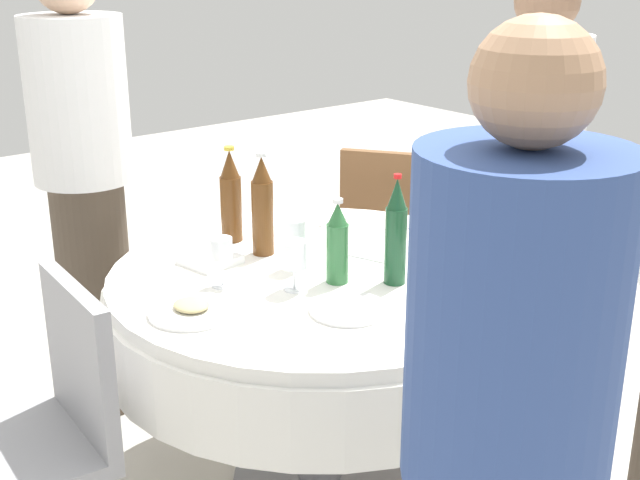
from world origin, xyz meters
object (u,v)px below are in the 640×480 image
wine_glass_mid (221,251)px  bottle_green_rear (337,244)px  person_rear (85,182)px  person_east (532,184)px  plate_front (192,310)px  bottle_dark_green_left (396,233)px  plate_near (348,309)px  wine_glass_right (296,234)px  chair_right (47,423)px  person_west (502,475)px  bottle_brown_east (262,207)px  plate_outer (456,266)px  chair_inner (393,228)px  wine_glass_left (294,256)px  bottle_brown_west (231,197)px  dining_table (320,318)px

wine_glass_mid → bottle_green_rear: bearing=-123.2°
person_rear → person_east: (-0.91, -1.30, -0.04)m
person_rear → plate_front: bearing=-117.4°
bottle_dark_green_left → plate_near: size_ratio=1.56×
person_east → wine_glass_right: bearing=-93.4°
bottle_green_rear → bottle_dark_green_left: bearing=-131.2°
person_rear → wine_glass_right: bearing=-91.3°
person_east → chair_right: bearing=-91.9°
plate_front → person_east: bearing=-89.1°
person_west → chair_right: bearing=-48.1°
bottle_green_rear → bottle_brown_east: 0.32m
plate_near → plate_outer: bearing=-86.1°
bottle_dark_green_left → wine_glass_mid: 0.49m
person_east → chair_inner: 0.70m
wine_glass_right → chair_inner: (0.55, -0.93, -0.33)m
wine_glass_left → plate_outer: wine_glass_left is taller
bottle_green_rear → wine_glass_left: (0.03, 0.13, -0.01)m
bottle_green_rear → wine_glass_left: bottle_green_rear is taller
wine_glass_left → plate_front: wine_glass_left is taller
plate_front → chair_inner: chair_inner is taller
wine_glass_right → person_rear: 0.89m
bottle_brown_east → plate_front: (-0.25, 0.41, -0.14)m
person_west → bottle_brown_west: bearing=-82.2°
bottle_green_rear → person_west: bearing=154.8°
wine_glass_left → plate_near: 0.23m
bottle_dark_green_left → wine_glass_right: size_ratio=2.09×
chair_inner → person_east: bearing=-26.1°
wine_glass_left → person_rear: bearing=9.9°
wine_glass_left → person_west: bearing=162.0°
bottle_brown_west → person_east: (-0.39, -1.03, -0.06)m
person_rear → person_west: bearing=-113.5°
bottle_brown_west → person_rear: 0.58m
person_east → chair_inner: person_east is taller
wine_glass_mid → person_west: size_ratio=0.09×
bottle_brown_west → person_east: person_east is taller
plate_front → plate_outer: bearing=-105.4°
plate_front → person_east: 1.44m
dining_table → chair_right: bearing=85.8°
dining_table → wine_glass_left: (-0.07, 0.14, 0.25)m
plate_outer → bottle_green_rear: bearing=67.0°
wine_glass_left → person_west: person_west is taller
bottle_brown_east → wine_glass_left: 0.31m
plate_near → chair_right: (0.33, 0.71, -0.23)m
dining_table → chair_inner: (0.61, -0.89, -0.07)m
dining_table → wine_glass_mid: size_ratio=8.83×
person_rear → chair_inner: person_rear is taller
bottle_dark_green_left → wine_glass_mid: bottle_dark_green_left is taller
bottle_brown_east → chair_right: 0.89m
person_east → bottle_dark_green_left: bearing=-76.9°
bottle_dark_green_left → plate_front: 0.60m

